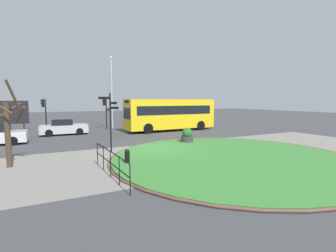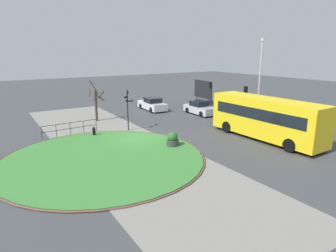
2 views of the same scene
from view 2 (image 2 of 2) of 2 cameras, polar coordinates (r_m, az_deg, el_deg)
name	(u,v)px [view 2 (image 2 of 2)]	position (r m, az deg, el deg)	size (l,w,h in m)	color
ground	(138,139)	(23.80, -5.95, -2.55)	(120.00, 120.00, 0.00)	#3D3F42
sidewalk_paving	(114,143)	(23.01, -10.51, -3.29)	(32.00, 7.92, 0.02)	gray
grass_island	(103,158)	(19.85, -12.51, -6.17)	(13.16, 13.16, 0.10)	#387A33
grass_kerb_ring	(103,158)	(19.85, -12.51, -6.15)	(13.47, 13.47, 0.11)	brown
signpost_directional	(128,107)	(25.98, -7.87, 3.76)	(1.06, 1.05, 3.66)	black
bollard_foreground	(94,131)	(25.21, -14.26, -1.02)	(0.26, 0.26, 0.78)	black
railing_grass_edge	(70,127)	(25.85, -18.57, -0.24)	(0.28, 4.61, 1.11)	black
bus_yellow	(266,118)	(24.50, 18.53, 1.54)	(9.68, 2.65, 3.30)	yellow
car_near_lane	(152,104)	(35.31, -3.08, 4.25)	(4.64, 1.99, 1.53)	silver
car_far_lane	(200,108)	(33.09, 6.23, 3.47)	(4.19, 1.80, 1.50)	#B7B7BC
traffic_light_near	(246,95)	(31.27, 14.91, 5.85)	(0.49, 0.30, 3.42)	black
traffic_light_far	(211,89)	(35.85, 8.36, 7.09)	(0.49, 0.27, 3.31)	black
lamppost_tall	(260,77)	(31.01, 17.49, 9.03)	(0.32, 0.32, 8.12)	#B7B7BC
billboard_left	(203,90)	(39.40, 6.86, 7.08)	(3.83, 0.37, 3.16)	black
planter_near_signpost	(173,140)	(21.67, 0.91, -2.73)	(0.91, 0.91, 1.16)	#383838
street_tree_bare	(96,102)	(30.32, -13.86, 4.52)	(1.59, 1.56, 4.16)	#423323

